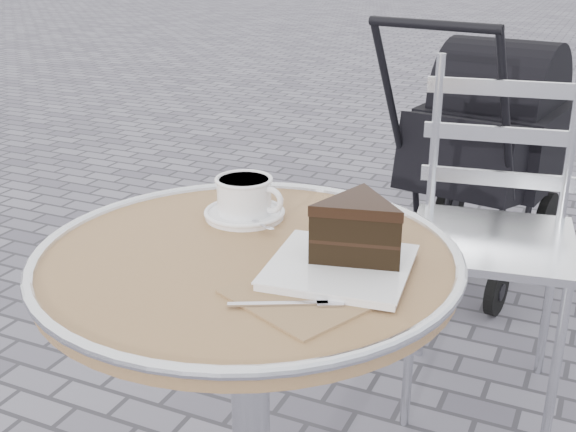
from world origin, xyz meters
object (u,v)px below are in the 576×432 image
at_px(cake_plate_set, 353,238).
at_px(bistro_chair, 496,195).
at_px(cafe_table, 249,339).
at_px(cappuccino_set, 245,200).
at_px(baby_stroller, 485,156).

bearing_deg(cake_plate_set, bistro_chair, 77.58).
bearing_deg(cafe_table, cappuccino_set, 118.85).
xyz_separation_m(cake_plate_set, baby_stroller, (-0.08, 1.70, -0.33)).
bearing_deg(cake_plate_set, baby_stroller, 85.81).
relative_size(cake_plate_set, baby_stroller, 0.35).
bearing_deg(cappuccino_set, cafe_table, -60.07).
relative_size(cafe_table, cake_plate_set, 2.10).
distance_m(cafe_table, bistro_chair, 0.96).
xyz_separation_m(cafe_table, cake_plate_set, (0.18, 0.02, 0.22)).
height_order(cappuccino_set, bistro_chair, bistro_chair).
height_order(cafe_table, cake_plate_set, cake_plate_set).
distance_m(cappuccino_set, bistro_chair, 0.87).
bearing_deg(bistro_chair, cappuccino_set, -123.34).
bearing_deg(baby_stroller, cafe_table, -84.39).
height_order(bistro_chair, baby_stroller, baby_stroller).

